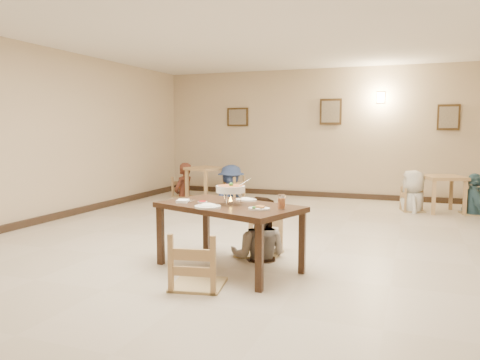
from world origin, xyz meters
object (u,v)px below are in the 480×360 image
at_px(curry_warmer, 231,189).
at_px(chair_near, 198,234).
at_px(main_diner, 259,197).
at_px(bg_chair_rr, 474,191).
at_px(bg_diner_b, 231,165).
at_px(main_table, 229,211).
at_px(bg_diner_c, 414,170).
at_px(bg_table_right, 443,183).
at_px(bg_chair_ll, 184,178).
at_px(chair_far, 259,213).
at_px(bg_table_left, 206,173).
at_px(bg_chair_lr, 231,177).
at_px(bg_diner_a, 183,163).
at_px(bg_diner_d, 475,173).
at_px(drink_glass, 282,203).
at_px(bg_chair_rl, 413,189).

bearing_deg(curry_warmer, chair_near, -97.42).
bearing_deg(main_diner, bg_chair_rr, -131.12).
bearing_deg(bg_chair_rr, bg_diner_b, -103.73).
xyz_separation_m(main_table, bg_diner_c, (1.95, 4.80, 0.14)).
xyz_separation_m(main_table, curry_warmer, (0.02, 0.01, 0.25)).
height_order(bg_table_right, bg_chair_ll, bg_chair_ll).
xyz_separation_m(chair_far, bg_table_left, (-2.67, 4.18, 0.06)).
bearing_deg(chair_far, bg_table_left, 125.06).
bearing_deg(bg_chair_lr, chair_near, 30.05).
bearing_deg(bg_chair_ll, main_table, -133.05).
height_order(bg_diner_a, bg_diner_d, bg_diner_a).
height_order(bg_chair_lr, bg_chair_rr, bg_chair_lr).
height_order(main_table, bg_chair_rr, bg_chair_rr).
bearing_deg(bg_table_left, curry_warmer, -62.31).
bearing_deg(chair_far, main_table, -98.94).
bearing_deg(bg_chair_lr, bg_diner_c, 100.16).
xyz_separation_m(chair_near, bg_table_right, (2.56, 5.55, 0.02)).
distance_m(drink_glass, bg_diner_b, 5.63).
xyz_separation_m(curry_warmer, bg_chair_rl, (1.93, 4.79, -0.49)).
bearing_deg(bg_diner_a, bg_diner_c, 97.41).
bearing_deg(main_diner, bg_diner_b, -71.53).
distance_m(bg_chair_lr, bg_diner_d, 4.95).
xyz_separation_m(bg_table_right, bg_diner_a, (-5.63, 0.08, 0.24)).
height_order(main_diner, bg_chair_rr, main_diner).
bearing_deg(bg_chair_lr, bg_chair_rl, 100.16).
distance_m(bg_chair_rr, bg_diner_d, 0.34).
height_order(main_table, bg_chair_ll, bg_chair_ll).
height_order(main_table, curry_warmer, curry_warmer).
distance_m(bg_chair_ll, bg_chair_rr, 6.17).
distance_m(bg_chair_rr, bg_diner_b, 4.96).
bearing_deg(main_diner, bg_table_right, -125.48).
bearing_deg(chair_near, drink_glass, -152.52).
height_order(curry_warmer, bg_table_right, curry_warmer).
bearing_deg(bg_diner_c, chair_near, -27.54).
relative_size(main_table, drink_glass, 11.36).
xyz_separation_m(chair_far, bg_chair_lr, (-2.06, 4.21, -0.03)).
bearing_deg(bg_chair_lr, chair_far, 37.73).
distance_m(curry_warmer, bg_diner_d, 5.67).
xyz_separation_m(bg_table_left, bg_table_right, (5.02, 0.00, -0.03)).
bearing_deg(bg_diner_a, bg_chair_ll, -170.92).
distance_m(drink_glass, bg_table_left, 5.91).
bearing_deg(chair_near, bg_table_left, -76.81).
height_order(chair_far, drink_glass, chair_far).
height_order(curry_warmer, bg_table_left, curry_warmer).
relative_size(chair_far, bg_chair_ll, 1.20).
relative_size(chair_near, bg_diner_c, 0.68).
height_order(bg_chair_ll, bg_diner_c, bg_diner_c).
height_order(bg_chair_rl, bg_diner_b, bg_diner_b).
relative_size(bg_chair_ll, bg_diner_b, 0.56).
xyz_separation_m(bg_diner_a, bg_diner_d, (6.17, -0.14, -0.03)).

